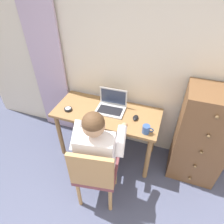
{
  "coord_description": "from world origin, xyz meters",
  "views": [
    {
      "loc": [
        0.36,
        0.15,
        2.21
      ],
      "look_at": [
        -0.19,
        1.75,
        0.83
      ],
      "focal_mm": 31.39,
      "sensor_mm": 36.0,
      "label": 1
    }
  ],
  "objects_px": {
    "desk": "(107,119)",
    "person_seated": "(99,147)",
    "computer_mouse": "(136,118)",
    "desk_clock": "(68,109)",
    "laptop": "(111,106)",
    "chair": "(95,173)",
    "dresser": "(201,137)",
    "coffee_mug": "(146,129)"
  },
  "relations": [
    {
      "from": "desk",
      "to": "computer_mouse",
      "type": "distance_m",
      "value": 0.38
    },
    {
      "from": "dresser",
      "to": "computer_mouse",
      "type": "distance_m",
      "value": 0.77
    },
    {
      "from": "desk",
      "to": "chair",
      "type": "distance_m",
      "value": 0.71
    },
    {
      "from": "chair",
      "to": "computer_mouse",
      "type": "relative_size",
      "value": 8.99
    },
    {
      "from": "dresser",
      "to": "computer_mouse",
      "type": "relative_size",
      "value": 12.05
    },
    {
      "from": "person_seated",
      "to": "desk",
      "type": "bearing_deg",
      "value": 101.03
    },
    {
      "from": "coffee_mug",
      "to": "laptop",
      "type": "bearing_deg",
      "value": 151.24
    },
    {
      "from": "desk",
      "to": "chair",
      "type": "relative_size",
      "value": 1.42
    },
    {
      "from": "desk",
      "to": "laptop",
      "type": "height_order",
      "value": "laptop"
    },
    {
      "from": "dresser",
      "to": "computer_mouse",
      "type": "bearing_deg",
      "value": -173.52
    },
    {
      "from": "computer_mouse",
      "to": "desk_clock",
      "type": "relative_size",
      "value": 1.11
    },
    {
      "from": "dresser",
      "to": "laptop",
      "type": "distance_m",
      "value": 1.09
    },
    {
      "from": "desk",
      "to": "chair",
      "type": "bearing_deg",
      "value": -79.7
    },
    {
      "from": "chair",
      "to": "laptop",
      "type": "bearing_deg",
      "value": 96.96
    },
    {
      "from": "laptop",
      "to": "coffee_mug",
      "type": "xyz_separation_m",
      "value": [
        0.48,
        -0.26,
        -0.0
      ]
    },
    {
      "from": "laptop",
      "to": "coffee_mug",
      "type": "bearing_deg",
      "value": -28.76
    },
    {
      "from": "desk",
      "to": "person_seated",
      "type": "xyz_separation_m",
      "value": [
        0.1,
        -0.51,
        0.07
      ]
    },
    {
      "from": "desk_clock",
      "to": "laptop",
      "type": "bearing_deg",
      "value": 21.79
    },
    {
      "from": "person_seated",
      "to": "computer_mouse",
      "type": "height_order",
      "value": "person_seated"
    },
    {
      "from": "person_seated",
      "to": "laptop",
      "type": "bearing_deg",
      "value": 96.56
    },
    {
      "from": "laptop",
      "to": "computer_mouse",
      "type": "relative_size",
      "value": 3.47
    },
    {
      "from": "desk_clock",
      "to": "coffee_mug",
      "type": "distance_m",
      "value": 0.97
    },
    {
      "from": "computer_mouse",
      "to": "desk_clock",
      "type": "distance_m",
      "value": 0.82
    },
    {
      "from": "chair",
      "to": "desk",
      "type": "bearing_deg",
      "value": 100.3
    },
    {
      "from": "coffee_mug",
      "to": "desk",
      "type": "bearing_deg",
      "value": 159.41
    },
    {
      "from": "person_seated",
      "to": "laptop",
      "type": "distance_m",
      "value": 0.59
    },
    {
      "from": "chair",
      "to": "computer_mouse",
      "type": "height_order",
      "value": "chair"
    },
    {
      "from": "dresser",
      "to": "chair",
      "type": "xyz_separation_m",
      "value": [
        -0.98,
        -0.76,
        -0.09
      ]
    },
    {
      "from": "desk",
      "to": "computer_mouse",
      "type": "xyz_separation_m",
      "value": [
        0.36,
        -0.01,
        0.13
      ]
    },
    {
      "from": "dresser",
      "to": "desk_clock",
      "type": "height_order",
      "value": "dresser"
    },
    {
      "from": "dresser",
      "to": "coffee_mug",
      "type": "bearing_deg",
      "value": -155.86
    },
    {
      "from": "chair",
      "to": "person_seated",
      "type": "bearing_deg",
      "value": 98.21
    },
    {
      "from": "desk",
      "to": "computer_mouse",
      "type": "relative_size",
      "value": 12.77
    },
    {
      "from": "computer_mouse",
      "to": "person_seated",
      "type": "bearing_deg",
      "value": -116.89
    },
    {
      "from": "desk",
      "to": "dresser",
      "type": "distance_m",
      "value": 1.11
    },
    {
      "from": "chair",
      "to": "coffee_mug",
      "type": "distance_m",
      "value": 0.69
    },
    {
      "from": "desk_clock",
      "to": "coffee_mug",
      "type": "xyz_separation_m",
      "value": [
        0.97,
        -0.07,
        0.03
      ]
    },
    {
      "from": "dresser",
      "to": "laptop",
      "type": "bearing_deg",
      "value": -179.93
    },
    {
      "from": "computer_mouse",
      "to": "coffee_mug",
      "type": "xyz_separation_m",
      "value": [
        0.16,
        -0.18,
        0.03
      ]
    },
    {
      "from": "desk",
      "to": "computer_mouse",
      "type": "bearing_deg",
      "value": -2.04
    },
    {
      "from": "person_seated",
      "to": "computer_mouse",
      "type": "xyz_separation_m",
      "value": [
        0.26,
        0.5,
        0.06
      ]
    },
    {
      "from": "dresser",
      "to": "chair",
      "type": "height_order",
      "value": "dresser"
    }
  ]
}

